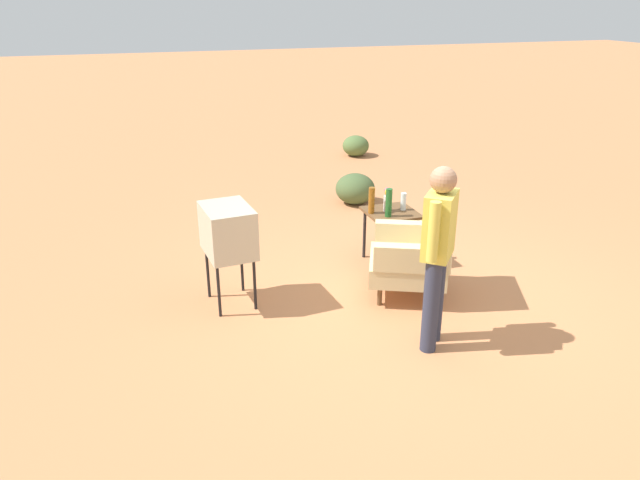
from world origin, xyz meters
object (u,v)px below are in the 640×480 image
object	(u,v)px
armchair	(418,251)
tv_on_stand	(228,231)
bottle_wine_green	(389,203)
bottle_short_clear	(403,202)
person_standing	(438,248)
bottle_tall_amber	(372,200)
flower_vase	(388,199)
side_table	(391,219)

from	to	relation	value
armchair	tv_on_stand	distance (m)	1.91
bottle_wine_green	bottle_short_clear	bearing A→B (deg)	119.94
armchair	tv_on_stand	size ratio (longest dim) A/B	1.03
person_standing	armchair	bearing A→B (deg)	161.08
person_standing	bottle_wine_green	bearing A→B (deg)	169.73
bottle_tall_amber	bottle_short_clear	bearing A→B (deg)	87.53
armchair	bottle_tall_amber	xyz separation A→B (m)	(-0.86, -0.15, 0.28)
bottle_short_clear	flower_vase	xyz separation A→B (m)	(-0.02, -0.19, 0.05)
side_table	bottle_tall_amber	world-z (taller)	bottle_tall_amber
side_table	person_standing	size ratio (longest dim) A/B	0.38
person_standing	side_table	bearing A→B (deg)	167.30
side_table	bottle_short_clear	bearing A→B (deg)	92.24
bottle_wine_green	bottle_tall_amber	bearing A→B (deg)	-140.24
bottle_wine_green	bottle_tall_amber	distance (m)	0.21
bottle_short_clear	armchair	bearing A→B (deg)	-15.48
armchair	bottle_wine_green	distance (m)	0.75
armchair	bottle_tall_amber	distance (m)	0.91
armchair	bottle_short_clear	xyz separation A→B (m)	(-0.84, 0.23, 0.23)
tv_on_stand	bottle_tall_amber	size ratio (longest dim) A/B	3.43
side_table	bottle_tall_amber	size ratio (longest dim) A/B	2.09
flower_vase	bottle_wine_green	bearing A→B (deg)	-20.53
bottle_wine_green	flower_vase	xyz separation A→B (m)	(-0.17, 0.06, -0.01)
tv_on_stand	bottle_short_clear	world-z (taller)	tv_on_stand
bottle_tall_amber	flower_vase	size ratio (longest dim) A/B	1.13
person_standing	flower_vase	size ratio (longest dim) A/B	6.19
armchair	tv_on_stand	bearing A→B (deg)	-103.11
person_standing	tv_on_stand	bearing A→B (deg)	-130.85
tv_on_stand	person_standing	bearing A→B (deg)	49.15
side_table	bottle_short_clear	distance (m)	0.24
tv_on_stand	flower_vase	xyz separation A→B (m)	(-0.43, 1.89, -0.01)
bottle_tall_amber	side_table	bearing A→B (deg)	84.55
tv_on_stand	bottle_wine_green	xyz separation A→B (m)	(-0.26, 1.82, 0.01)
side_table	bottle_wine_green	world-z (taller)	bottle_wine_green
side_table	bottle_tall_amber	bearing A→B (deg)	-95.45
armchair	person_standing	bearing A→B (deg)	-18.92
side_table	armchair	bearing A→B (deg)	-5.63
flower_vase	armchair	bearing A→B (deg)	-2.92
bottle_short_clear	bottle_tall_amber	xyz separation A→B (m)	(-0.02, -0.39, 0.05)
bottle_wine_green	bottle_tall_amber	xyz separation A→B (m)	(-0.16, -0.13, -0.01)
armchair	bottle_wine_green	bearing A→B (deg)	-178.39
bottle_short_clear	side_table	bearing A→B (deg)	-87.76
side_table	bottle_wine_green	xyz separation A→B (m)	(0.14, -0.10, 0.25)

